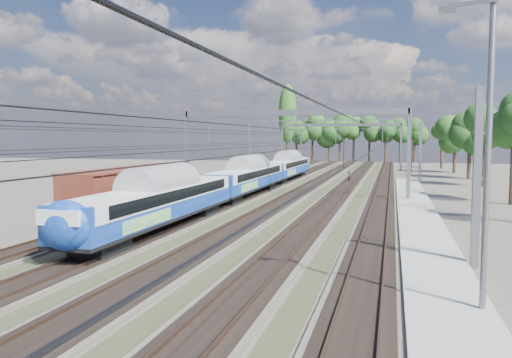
% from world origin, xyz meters
% --- Properties ---
extents(ground, '(220.00, 220.00, 0.00)m').
position_xyz_m(ground, '(0.00, 0.00, 0.00)').
color(ground, '#47423A').
rests_on(ground, ground).
extents(track_bed, '(21.00, 130.00, 0.34)m').
position_xyz_m(track_bed, '(-0.00, 45.00, 0.10)').
color(track_bed, '#47423A').
rests_on(track_bed, ground).
extents(platform, '(3.00, 70.00, 0.30)m').
position_xyz_m(platform, '(12.00, 20.00, 0.15)').
color(platform, gray).
rests_on(platform, ground).
extents(catenary, '(25.65, 130.00, 9.00)m').
position_xyz_m(catenary, '(0.33, 52.69, 6.40)').
color(catenary, slate).
rests_on(catenary, ground).
extents(tree_belt, '(40.60, 99.71, 12.42)m').
position_xyz_m(tree_belt, '(6.14, 96.76, 8.13)').
color(tree_belt, black).
rests_on(tree_belt, ground).
extents(poplar, '(4.40, 4.40, 19.04)m').
position_xyz_m(poplar, '(-14.50, 98.00, 11.89)').
color(poplar, black).
rests_on(poplar, ground).
extents(emu_train, '(2.91, 61.56, 4.25)m').
position_xyz_m(emu_train, '(-4.50, 29.42, 2.50)').
color(emu_train, black).
rests_on(emu_train, ground).
extents(freight_boxcar, '(3.02, 14.59, 3.76)m').
position_xyz_m(freight_boxcar, '(-9.00, 13.73, 2.29)').
color(freight_boxcar, black).
rests_on(freight_boxcar, ground).
extents(worker, '(0.45, 0.63, 1.62)m').
position_xyz_m(worker, '(4.29, 49.42, 0.81)').
color(worker, black).
rests_on(worker, ground).
extents(signal_near, '(0.41, 0.38, 5.89)m').
position_xyz_m(signal_near, '(1.03, 75.81, 3.73)').
color(signal_near, black).
rests_on(signal_near, ground).
extents(signal_far, '(0.36, 0.33, 5.77)m').
position_xyz_m(signal_far, '(13.30, 72.33, 3.65)').
color(signal_far, black).
rests_on(signal_far, ground).
extents(lamp_post, '(1.80, 0.48, 10.79)m').
position_xyz_m(lamp_post, '(12.96, -1.91, 5.88)').
color(lamp_post, slate).
rests_on(lamp_post, ground).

